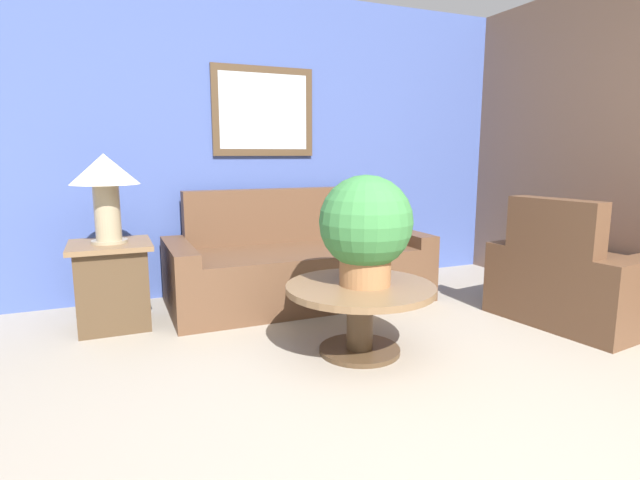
{
  "coord_description": "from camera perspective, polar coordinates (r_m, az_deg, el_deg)",
  "views": [
    {
      "loc": [
        -1.39,
        -1.08,
        1.22
      ],
      "look_at": [
        0.01,
        2.22,
        0.6
      ],
      "focal_mm": 28.0,
      "sensor_mm": 36.0,
      "label": 1
    }
  ],
  "objects": [
    {
      "name": "coffee_table",
      "position": [
        3.08,
        4.61,
        -7.25
      ],
      "size": [
        0.91,
        0.91,
        0.43
      ],
      "color": "#4C3823",
      "rests_on": "ground_plane"
    },
    {
      "name": "table_lamp",
      "position": [
        3.73,
        -23.36,
        6.38
      ],
      "size": [
        0.46,
        0.46,
        0.61
      ],
      "color": "tan",
      "rests_on": "side_table"
    },
    {
      "name": "potted_plant_on_table",
      "position": [
        3.0,
        5.25,
        1.56
      ],
      "size": [
        0.57,
        0.57,
        0.67
      ],
      "color": "#9E6B42",
      "rests_on": "coffee_table"
    },
    {
      "name": "couch_main",
      "position": [
        4.19,
        -2.55,
        -2.96
      ],
      "size": [
        2.11,
        0.92,
        0.92
      ],
      "color": "brown",
      "rests_on": "ground_plane"
    },
    {
      "name": "wall_right",
      "position": [
        4.62,
        31.49,
        9.43
      ],
      "size": [
        0.06,
        5.26,
        2.6
      ],
      "color": "#937056",
      "rests_on": "ground_plane"
    },
    {
      "name": "armchair",
      "position": [
        4.14,
        27.46,
        -4.29
      ],
      "size": [
        1.06,
        1.14,
        0.92
      ],
      "rotation": [
        0.0,
        0.0,
        1.71
      ],
      "color": "brown",
      "rests_on": "ground_plane"
    },
    {
      "name": "side_table",
      "position": [
        3.83,
        -22.62,
        -4.66
      ],
      "size": [
        0.55,
        0.55,
        0.61
      ],
      "color": "#4C3823",
      "rests_on": "ground_plane"
    },
    {
      "name": "wall_back",
      "position": [
        4.58,
        -5.56,
        10.89
      ],
      "size": [
        6.65,
        0.09,
        2.6
      ],
      "color": "#42569E",
      "rests_on": "ground_plane"
    }
  ]
}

